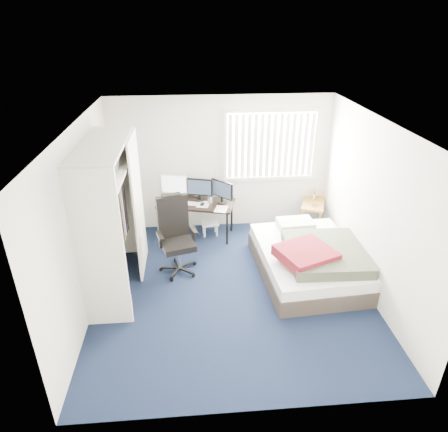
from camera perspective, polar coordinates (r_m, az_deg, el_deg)
ground at (r=6.15m, az=1.14°, el=-10.34°), size 4.20×4.20×0.00m
room_shell at (r=5.37m, az=1.28°, el=2.62°), size 4.20×4.20×4.20m
window_assembly at (r=7.37m, az=6.68°, el=9.96°), size 1.72×0.09×1.32m
closet at (r=5.77m, az=-15.78°, el=1.60°), size 0.64×1.84×2.22m
desk at (r=7.27m, az=-3.94°, el=2.36°), size 1.47×0.96×1.13m
office_chair at (r=6.39m, az=-6.82°, el=-3.76°), size 0.73×0.73×1.26m
footstool at (r=7.46m, az=-2.01°, el=-1.32°), size 0.33×0.27×0.26m
nightstand at (r=7.80m, az=12.66°, el=1.64°), size 0.66×0.89×0.73m
bed at (r=6.45m, az=12.22°, el=-6.02°), size 1.64×2.11×0.66m
pine_box at (r=5.80m, az=-15.20°, el=-12.35°), size 0.42×0.36×0.27m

